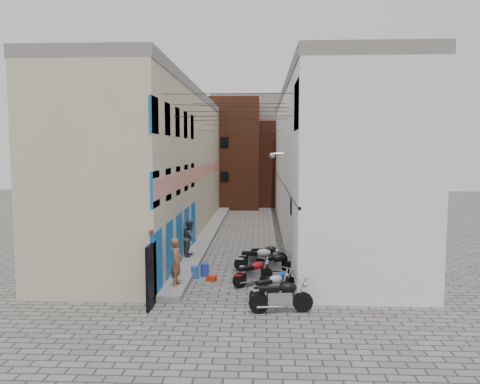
# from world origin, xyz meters

# --- Properties ---
(ground) EXTENTS (90.00, 90.00, 0.00)m
(ground) POSITION_xyz_m (0.00, 0.00, 0.00)
(ground) COLOR #5E5B58
(ground) RESTS_ON ground
(plinth) EXTENTS (0.90, 26.00, 0.25)m
(plinth) POSITION_xyz_m (-2.05, 13.00, 0.12)
(plinth) COLOR slate
(plinth) RESTS_ON ground
(building_left) EXTENTS (5.10, 27.00, 9.00)m
(building_left) POSITION_xyz_m (-4.98, 12.95, 4.50)
(building_left) COLOR #C0B291
(building_left) RESTS_ON ground
(building_right) EXTENTS (5.94, 26.00, 9.00)m
(building_right) POSITION_xyz_m (5.00, 13.00, 4.51)
(building_right) COLOR white
(building_right) RESTS_ON ground
(building_far_brick_left) EXTENTS (6.00, 6.00, 10.00)m
(building_far_brick_left) POSITION_xyz_m (-2.00, 28.00, 5.00)
(building_far_brick_left) COLOR brown
(building_far_brick_left) RESTS_ON ground
(building_far_brick_right) EXTENTS (5.00, 6.00, 8.00)m
(building_far_brick_right) POSITION_xyz_m (3.00, 30.00, 4.00)
(building_far_brick_right) COLOR brown
(building_far_brick_right) RESTS_ON ground
(building_far_concrete) EXTENTS (8.00, 5.00, 11.00)m
(building_far_concrete) POSITION_xyz_m (0.00, 34.00, 5.50)
(building_far_concrete) COLOR slate
(building_far_concrete) RESTS_ON ground
(far_shopfront) EXTENTS (2.00, 0.30, 2.40)m
(far_shopfront) POSITION_xyz_m (0.00, 25.20, 1.20)
(far_shopfront) COLOR black
(far_shopfront) RESTS_ON ground
(overhead_wires) EXTENTS (5.80, 13.02, 1.32)m
(overhead_wires) POSITION_xyz_m (0.00, 7.64, 7.12)
(overhead_wires) COLOR black
(overhead_wires) RESTS_ON ground
(motorcycle_a) EXTENTS (2.22, 0.95, 1.25)m
(motorcycle_a) POSITION_xyz_m (1.90, -0.75, 0.62)
(motorcycle_a) COLOR black
(motorcycle_a) RESTS_ON ground
(motorcycle_b) EXTENTS (1.87, 1.66, 1.10)m
(motorcycle_b) POSITION_xyz_m (1.61, 0.50, 0.55)
(motorcycle_b) COLOR #ADADB2
(motorcycle_b) RESTS_ON ground
(motorcycle_c) EXTENTS (1.65, 1.56, 1.00)m
(motorcycle_c) POSITION_xyz_m (1.90, 1.30, 0.50)
(motorcycle_c) COLOR #0B3BA5
(motorcycle_c) RESTS_ON ground
(motorcycle_d) EXTENTS (1.89, 1.69, 1.12)m
(motorcycle_d) POSITION_xyz_m (0.92, 2.38, 0.56)
(motorcycle_d) COLOR #9E0B11
(motorcycle_d) RESTS_ON ground
(motorcycle_e) EXTENTS (2.21, 0.98, 1.24)m
(motorcycle_e) POSITION_xyz_m (1.74, 3.51, 0.62)
(motorcycle_e) COLOR black
(motorcycle_e) RESTS_ON ground
(motorcycle_f) EXTENTS (2.18, 0.70, 1.26)m
(motorcycle_f) POSITION_xyz_m (1.12, 4.46, 0.63)
(motorcycle_f) COLOR #AFB0B4
(motorcycle_f) RESTS_ON ground
(motorcycle_g) EXTENTS (2.05, 0.80, 1.16)m
(motorcycle_g) POSITION_xyz_m (1.46, 5.41, 0.58)
(motorcycle_g) COLOR black
(motorcycle_g) RESTS_ON ground
(person_a) EXTENTS (0.47, 0.68, 1.81)m
(person_a) POSITION_xyz_m (-1.98, 1.40, 1.15)
(person_a) COLOR brown
(person_a) RESTS_ON plinth
(person_b) EXTENTS (0.69, 0.88, 1.76)m
(person_b) POSITION_xyz_m (-2.20, 6.26, 1.13)
(person_b) COLOR #354150
(person_b) RESTS_ON plinth
(water_jug_near) EXTENTS (0.37, 0.37, 0.50)m
(water_jug_near) POSITION_xyz_m (-1.55, 3.27, 0.25)
(water_jug_near) COLOR blue
(water_jug_near) RESTS_ON ground
(water_jug_far) EXTENTS (0.36, 0.36, 0.56)m
(water_jug_far) POSITION_xyz_m (-1.17, 3.55, 0.28)
(water_jug_far) COLOR #2435B5
(water_jug_far) RESTS_ON ground
(red_crate) EXTENTS (0.43, 0.38, 0.22)m
(red_crate) POSITION_xyz_m (-0.80, 2.86, 0.11)
(red_crate) COLOR red
(red_crate) RESTS_ON ground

